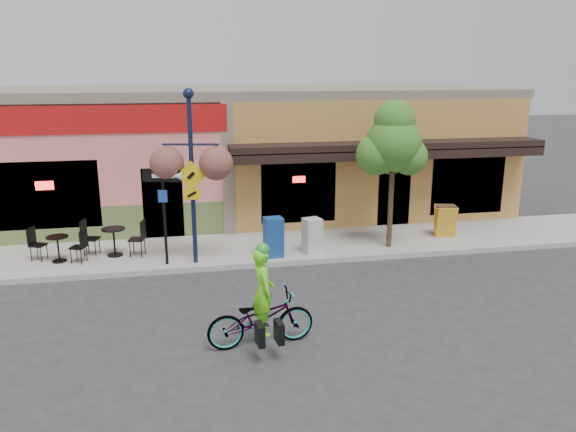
% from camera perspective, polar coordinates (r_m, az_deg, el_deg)
% --- Properties ---
extents(ground, '(90.00, 90.00, 0.00)m').
position_cam_1_polar(ground, '(14.67, -0.71, -5.84)').
color(ground, '#2D2D30').
rests_on(ground, ground).
extents(sidewalk, '(24.00, 3.00, 0.15)m').
position_cam_1_polar(sidewalk, '(16.51, -1.98, -3.20)').
color(sidewalk, '#9E9B93').
rests_on(sidewalk, ground).
extents(curb, '(24.00, 0.12, 0.15)m').
position_cam_1_polar(curb, '(15.16, -1.09, -4.86)').
color(curb, '#A8A59E').
rests_on(curb, ground).
extents(building, '(18.20, 8.20, 4.50)m').
position_cam_1_polar(building, '(21.36, -4.42, 6.87)').
color(building, '#E77972').
rests_on(building, ground).
extents(bicycle, '(2.14, 0.93, 1.09)m').
position_cam_1_polar(bicycle, '(10.88, -2.79, -10.36)').
color(bicycle, maroon).
rests_on(bicycle, ground).
extents(cyclist_rider, '(0.46, 0.65, 1.69)m').
position_cam_1_polar(cyclist_rider, '(10.76, -2.54, -8.88)').
color(cyclist_rider, '#68EF19').
rests_on(cyclist_rider, ground).
extents(lamp_post, '(1.54, 0.87, 4.56)m').
position_cam_1_polar(lamp_post, '(14.65, -9.71, 3.80)').
color(lamp_post, '#131C3D').
rests_on(lamp_post, sidewalk).
extents(one_way_sign, '(1.00, 0.43, 2.54)m').
position_cam_1_polar(one_way_sign, '(14.88, -12.43, -0.16)').
color(one_way_sign, black).
rests_on(one_way_sign, sidewalk).
extents(cafe_set_left, '(1.70, 1.25, 0.92)m').
position_cam_1_polar(cafe_set_left, '(16.15, -22.33, -2.75)').
color(cafe_set_left, black).
rests_on(cafe_set_left, sidewalk).
extents(cafe_set_right, '(1.85, 1.21, 1.02)m').
position_cam_1_polar(cafe_set_right, '(16.13, -17.27, -2.14)').
color(cafe_set_right, black).
rests_on(cafe_set_right, sidewalk).
extents(newspaper_box_blue, '(0.54, 0.49, 1.10)m').
position_cam_1_polar(newspaper_box_blue, '(15.34, -1.49, -2.16)').
color(newspaper_box_blue, navy).
rests_on(newspaper_box_blue, sidewalk).
extents(newspaper_box_grey, '(0.55, 0.52, 1.00)m').
position_cam_1_polar(newspaper_box_grey, '(15.64, 2.46, -2.03)').
color(newspaper_box_grey, '#BDBDBD').
rests_on(newspaper_box_grey, sidewalk).
extents(street_tree, '(1.80, 1.80, 4.24)m').
position_cam_1_polar(street_tree, '(16.07, 10.53, 4.15)').
color(street_tree, '#3D7A26').
rests_on(street_tree, sidewalk).
extents(sandwich_board, '(0.67, 0.54, 0.99)m').
position_cam_1_polar(sandwich_board, '(17.64, 15.83, -0.66)').
color(sandwich_board, gold).
rests_on(sandwich_board, sidewalk).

